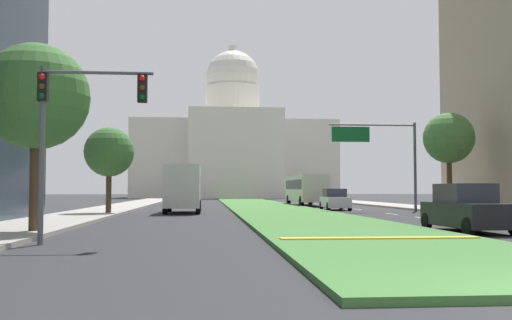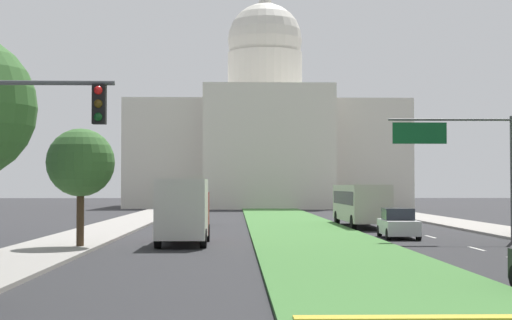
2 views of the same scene
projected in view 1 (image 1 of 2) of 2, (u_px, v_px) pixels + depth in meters
The scene contains 17 objects.
ground_plane at pixel (256, 205), 60.50m from camera, with size 260.00×260.00×0.00m, color #2B2B2D.
grass_median at pixel (260, 205), 55.27m from camera, with size 6.64×94.70×0.14m, color #427A38.
median_curb_nose at pixel (380, 238), 17.30m from camera, with size 5.98×0.50×0.04m, color gold.
lane_dashes_right at pixel (357, 209), 46.38m from camera, with size 0.16×57.13×0.01m.
sidewalk_left at pixel (119, 207), 48.97m from camera, with size 4.00×94.70×0.15m, color #9E9991.
sidewalk_right at pixel (407, 207), 51.10m from camera, with size 4.00×94.70×0.15m, color #9E9991.
capitol_building at pixel (233, 151), 112.40m from camera, with size 37.06×27.35×29.69m.
traffic_light_near_left at pixel (72, 115), 17.07m from camera, with size 3.34×0.35×5.20m.
overhead_guide_sign at pixel (382, 147), 42.54m from camera, with size 6.52×0.20×6.50m.
street_tree_left_near at pixel (36, 97), 20.69m from camera, with size 3.78×3.78×6.79m.
street_tree_left_mid at pixel (109, 152), 36.52m from camera, with size 3.11×3.11×5.50m.
street_tree_right_mid at pixel (449, 139), 39.78m from camera, with size 3.46×3.46×6.83m.
sedan_lead_stopped at pixel (467, 209), 21.85m from camera, with size 1.99×4.52×1.82m.
sedan_midblock at pixel (335, 200), 44.88m from camera, with size 1.97×4.25×1.65m.
sedan_distant at pixel (185, 197), 58.50m from camera, with size 1.95×4.49×1.71m.
box_truck_delivery at pixel (183, 188), 39.27m from camera, with size 2.40×6.40×3.20m.
city_bus at pixel (306, 188), 57.06m from camera, with size 2.62×11.00×2.95m.
Camera 1 is at (-5.16, -7.83, 1.61)m, focal length 40.89 mm.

